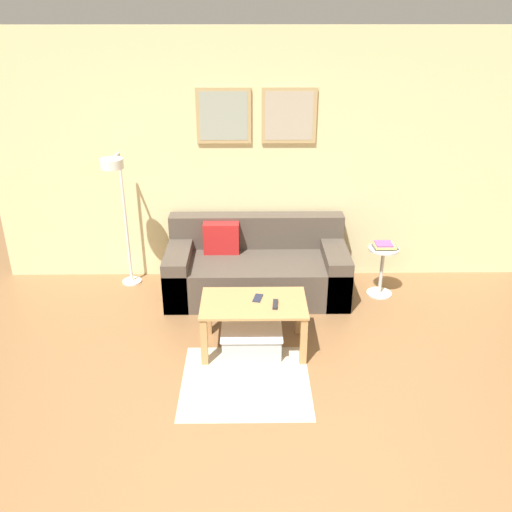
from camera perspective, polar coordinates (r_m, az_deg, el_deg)
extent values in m
cube|color=beige|center=(5.61, 1.05, 10.04)|extent=(5.60, 0.06, 2.55)
cube|color=tan|center=(5.47, -3.43, 14.51)|extent=(0.54, 0.02, 0.54)
cube|color=#939E8E|center=(5.46, -3.43, 14.49)|extent=(0.47, 0.01, 0.47)
cube|color=tan|center=(5.48, 3.50, 14.52)|extent=(0.54, 0.02, 0.54)
cube|color=#ADA38E|center=(5.47, 3.51, 14.50)|extent=(0.47, 0.01, 0.47)
cube|color=#C1B299|center=(4.39, -1.09, -13.06)|extent=(1.01, 0.94, 0.01)
cube|color=#4C4238|center=(5.52, 0.10, -2.15)|extent=(1.80, 0.85, 0.40)
cube|color=#4C4238|center=(5.66, 0.05, 2.71)|extent=(1.80, 0.20, 0.35)
cube|color=#4C4238|center=(5.54, -8.03, -1.62)|extent=(0.24, 0.85, 0.52)
cube|color=#4C4238|center=(5.56, 8.19, -1.53)|extent=(0.24, 0.85, 0.52)
cube|color=red|center=(5.52, -3.68, 1.89)|extent=(0.36, 0.14, 0.32)
cube|color=#AD7F4C|center=(4.55, -0.25, -4.98)|extent=(0.89, 0.54, 0.02)
cube|color=#AD7F4C|center=(4.48, -5.48, -8.96)|extent=(0.06, 0.06, 0.43)
cube|color=#AD7F4C|center=(4.49, 5.03, -8.90)|extent=(0.06, 0.06, 0.43)
cube|color=#AD7F4C|center=(4.87, -5.07, -5.94)|extent=(0.06, 0.06, 0.43)
cube|color=#AD7F4C|center=(4.88, 4.52, -5.89)|extent=(0.06, 0.06, 0.43)
cube|color=#9EA3A8|center=(4.69, -0.46, -8.89)|extent=(0.49, 0.37, 0.19)
cube|color=silver|center=(4.63, -0.47, -7.81)|extent=(0.52, 0.39, 0.02)
cylinder|color=white|center=(5.99, -12.91, -2.60)|extent=(0.20, 0.20, 0.02)
cylinder|color=white|center=(5.71, -13.57, 3.72)|extent=(0.03, 0.03, 1.39)
cylinder|color=white|center=(5.37, -14.62, 10.10)|extent=(0.02, 0.29, 0.02)
cylinder|color=white|center=(5.24, -14.94, 9.38)|extent=(0.21, 0.21, 0.09)
cylinder|color=silver|center=(5.75, 12.83, -3.83)|extent=(0.26, 0.26, 0.01)
cylinder|color=silver|center=(5.63, 13.06, -1.60)|extent=(0.04, 0.04, 0.48)
cylinder|color=silver|center=(5.53, 13.31, 0.73)|extent=(0.30, 0.30, 0.02)
cube|color=#4C4C51|center=(5.54, 13.42, 0.92)|extent=(0.25, 0.16, 0.01)
cube|color=#D8C666|center=(5.52, 13.38, 1.06)|extent=(0.21, 0.17, 0.02)
cube|color=#8C4C93|center=(5.52, 13.31, 1.25)|extent=(0.17, 0.15, 0.02)
cube|color=#232328|center=(4.49, 2.04, -5.10)|extent=(0.05, 0.15, 0.02)
cube|color=#1E2338|center=(4.59, 0.19, -4.44)|extent=(0.10, 0.15, 0.01)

